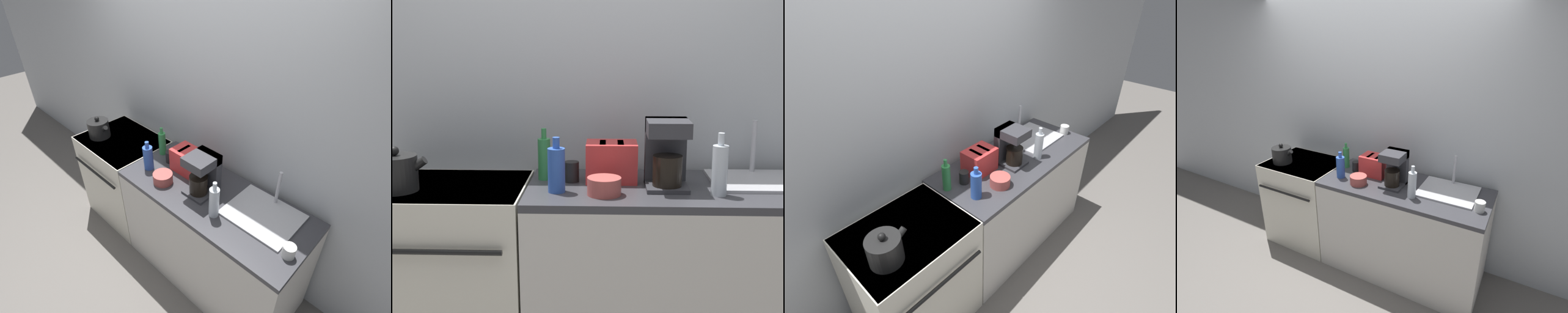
{
  "view_description": "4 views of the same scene",
  "coord_description": "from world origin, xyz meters",
  "views": [
    {
      "loc": [
        1.58,
        -0.97,
        2.45
      ],
      "look_at": [
        0.26,
        0.42,
        1.09
      ],
      "focal_mm": 28.0,
      "sensor_mm": 36.0,
      "label": 1
    },
    {
      "loc": [
        0.16,
        -2.16,
        1.62
      ],
      "look_at": [
        0.07,
        0.33,
        1.06
      ],
      "focal_mm": 50.0,
      "sensor_mm": 36.0,
      "label": 2
    },
    {
      "loc": [
        -1.27,
        -0.94,
        2.34
      ],
      "look_at": [
        0.18,
        0.4,
        1.06
      ],
      "focal_mm": 28.0,
      "sensor_mm": 36.0,
      "label": 3
    },
    {
      "loc": [
        1.43,
        -1.91,
        2.21
      ],
      "look_at": [
        0.17,
        0.4,
        1.11
      ],
      "focal_mm": 28.0,
      "sensor_mm": 36.0,
      "label": 4
    }
  ],
  "objects": [
    {
      "name": "cup_white",
      "position": [
        1.19,
        0.23,
        0.97
      ],
      "size": [
        0.08,
        0.08,
        0.08
      ],
      "color": "white",
      "rests_on": "counter_block"
    },
    {
      "name": "stove",
      "position": [
        -0.61,
        0.31,
        0.47
      ],
      "size": [
        0.76,
        0.65,
        0.92
      ],
      "color": "silver",
      "rests_on": "ground_plane"
    },
    {
      "name": "bottle_blue",
      "position": [
        -0.07,
        0.21,
        1.03
      ],
      "size": [
        0.08,
        0.08,
        0.25
      ],
      "color": "#2D56B7",
      "rests_on": "counter_block"
    },
    {
      "name": "bottle_clear",
      "position": [
        0.66,
        0.18,
        1.04
      ],
      "size": [
        0.07,
        0.07,
        0.28
      ],
      "color": "silver",
      "rests_on": "counter_block"
    },
    {
      "name": "counter_block",
      "position": [
        0.53,
        0.32,
        0.46
      ],
      "size": [
        1.49,
        0.64,
        0.92
      ],
      "color": "silver",
      "rests_on": "ground_plane"
    },
    {
      "name": "bowl",
      "position": [
        0.15,
        0.17,
        0.96
      ],
      "size": [
        0.15,
        0.15,
        0.08
      ],
      "color": "#B24C47",
      "rests_on": "counter_block"
    },
    {
      "name": "toaster",
      "position": [
        0.18,
        0.41,
        1.02
      ],
      "size": [
        0.24,
        0.18,
        0.19
      ],
      "color": "red",
      "rests_on": "counter_block"
    },
    {
      "name": "ground_plane",
      "position": [
        0.0,
        0.0,
        0.0
      ],
      "size": [
        12.0,
        12.0,
        0.0
      ],
      "primitive_type": "plane",
      "color": "slate"
    },
    {
      "name": "wall_back",
      "position": [
        0.0,
        0.7,
        1.3
      ],
      "size": [
        8.0,
        0.05,
        2.6
      ],
      "color": "silver",
      "rests_on": "ground_plane"
    },
    {
      "name": "sink_tray",
      "position": [
        0.9,
        0.41,
        0.94
      ],
      "size": [
        0.48,
        0.4,
        0.28
      ],
      "color": "#B7B7BC",
      "rests_on": "counter_block"
    },
    {
      "name": "bottle_green",
      "position": [
        -0.15,
        0.43,
        1.03
      ],
      "size": [
        0.06,
        0.06,
        0.25
      ],
      "color": "#338C47",
      "rests_on": "counter_block"
    },
    {
      "name": "kettle",
      "position": [
        -0.8,
        0.2,
        1.01
      ],
      "size": [
        0.25,
        0.2,
        0.21
      ],
      "color": "black",
      "rests_on": "stove"
    },
    {
      "name": "cup_black",
      "position": [
        -0.01,
        0.39,
        0.97
      ],
      "size": [
        0.07,
        0.07,
        0.1
      ],
      "color": "black",
      "rests_on": "counter_block"
    },
    {
      "name": "coffee_maker",
      "position": [
        0.44,
        0.31,
        1.09
      ],
      "size": [
        0.19,
        0.22,
        0.32
      ],
      "color": "#333338",
      "rests_on": "counter_block"
    }
  ]
}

